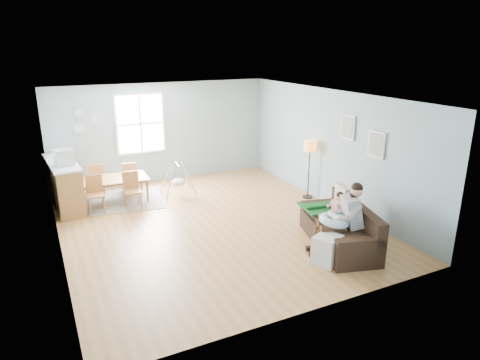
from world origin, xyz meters
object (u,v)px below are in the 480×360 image
toddler (335,208)px  monitor (64,157)px  storage_cube (327,250)px  sofa (341,231)px  chair_se (132,188)px  chair_ne (130,176)px  counter (64,184)px  dining_table (114,190)px  floor_lamp (310,151)px  chair_sw (95,192)px  father (343,216)px  baby_swing (178,182)px  chair_nw (97,178)px

toddler → monitor: size_ratio=1.79×
storage_cube → sofa: bearing=34.0°
toddler → chair_se: size_ratio=0.90×
chair_ne → counter: bearing=-168.0°
sofa → dining_table: (-3.43, 4.34, -0.00)m
storage_cube → monitor: bearing=129.7°
chair_ne → chair_se: bearing=-100.0°
floor_lamp → chair_sw: bearing=164.3°
father → baby_swing: 4.58m
baby_swing → storage_cube: bearing=-74.6°
dining_table → chair_se: bearing=-61.7°
chair_se → counter: 1.60m
father → chair_se: size_ratio=1.56×
toddler → chair_ne: 5.46m
floor_lamp → chair_nw: size_ratio=1.74×
sofa → chair_se: size_ratio=2.55×
monitor → chair_se: bearing=-16.2°
father → chair_ne: (-2.73, 5.07, -0.27)m
floor_lamp → dining_table: bearing=157.1°
father → sofa: bearing=50.1°
floor_lamp → chair_sw: floor_lamp is taller
floor_lamp → baby_swing: size_ratio=1.59×
counter → baby_swing: (2.62, -0.49, -0.18)m
storage_cube → monitor: size_ratio=1.34×
father → chair_ne: bearing=118.3°
counter → chair_sw: bearing=-46.5°
storage_cube → chair_ne: bearing=113.0°
sofa → chair_ne: size_ratio=2.71×
chair_ne → baby_swing: size_ratio=0.89×
sofa → dining_table: 5.53m
father → counter: 6.41m
father → toddler: 0.49m
chair_sw → chair_ne: (1.00, 0.97, -0.02)m
toddler → dining_table: 5.37m
counter → baby_swing: 2.67m
dining_table → monitor: 1.47m
counter → monitor: monitor is taller
dining_table → counter: 1.14m
toddler → chair_ne: size_ratio=0.96×
toddler → storage_cube: (-0.66, -0.67, -0.43)m
dining_table → chair_ne: size_ratio=2.01×
chair_nw → counter: bearing=-149.5°
storage_cube → dining_table: (-2.74, 4.80, 0.03)m
chair_sw → chair_ne: bearing=44.3°
chair_ne → baby_swing: 1.32m
chair_nw → monitor: 1.39m
floor_lamp → counter: bearing=159.9°
sofa → counter: size_ratio=1.09×
baby_swing → monitor: bearing=177.3°
floor_lamp → chair_se: 4.33m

